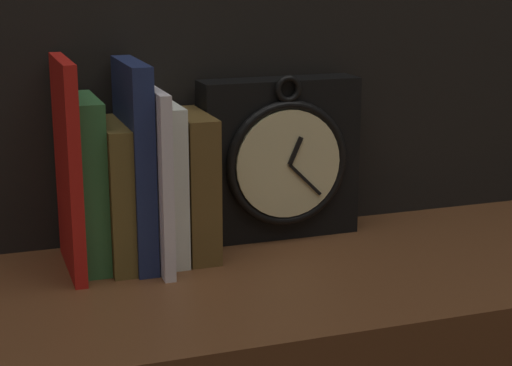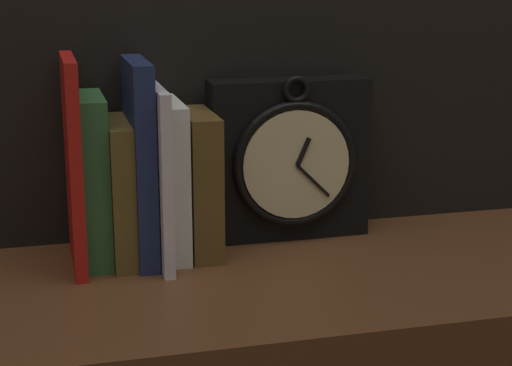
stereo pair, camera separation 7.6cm
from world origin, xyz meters
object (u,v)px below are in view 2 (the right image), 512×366
Objects in this scene: book_slot0_red at (73,163)px; book_slot6_brown at (199,183)px; book_slot3_navy at (140,161)px; book_slot4_white at (158,174)px; book_slot1_green at (93,179)px; book_slot2_brown at (119,191)px; book_slot5_white at (173,179)px; clock at (289,159)px.

book_slot6_brown is (0.16, 0.01, -0.04)m from book_slot0_red.
book_slot0_red is 1.03× the size of book_slot3_navy.
book_slot1_green is at bearing 166.52° from book_slot4_white.
book_slot6_brown is at bearing -0.71° from book_slot1_green.
book_slot1_green is (0.02, 0.01, -0.02)m from book_slot0_red.
book_slot3_navy reaches higher than book_slot1_green.
book_slot1_green is 0.13m from book_slot6_brown.
book_slot0_red is 1.46× the size of book_slot2_brown.
book_slot2_brown is at bearing 174.57° from book_slot3_navy.
book_slot0_red reaches higher than book_slot4_white.
book_slot0_red reaches higher than book_slot5_white.
book_slot6_brown reaches higher than book_slot2_brown.
book_slot0_red is 0.07m from book_slot2_brown.
book_slot2_brown is 0.70× the size of book_slot3_navy.
clock is 0.13m from book_slot6_brown.
book_slot2_brown is 0.10m from book_slot6_brown.
book_slot3_navy reaches higher than book_slot4_white.
book_slot4_white is (0.05, -0.01, 0.02)m from book_slot2_brown.
book_slot0_red reaches higher than book_slot3_navy.
book_slot4_white is at bearing -13.48° from book_slot1_green.
book_slot2_brown is 0.89× the size of book_slot5_white.
book_slot0_red is 0.13m from book_slot5_white.
book_slot6_brown is at bearing 3.81° from book_slot0_red.
book_slot6_brown is (0.13, -0.00, -0.01)m from book_slot1_green.
book_slot5_white is at bearing -178.99° from book_slot6_brown.
book_slot0_red reaches higher than book_slot1_green.
book_slot5_white is at bearing 4.58° from book_slot0_red.
book_slot5_white is (0.12, 0.01, -0.03)m from book_slot0_red.
book_slot3_navy is (-0.20, -0.04, 0.02)m from clock.
book_slot1_green is 0.03m from book_slot2_brown.
book_slot6_brown is at bearing 2.31° from book_slot2_brown.
clock is 0.87× the size of book_slot0_red.
clock is 0.26m from book_slot1_green.
book_slot5_white is at bearing 2.95° from book_slot2_brown.
book_slot5_white is (0.02, 0.02, -0.01)m from book_slot4_white.
book_slot0_red is at bearing -171.97° from clock.
book_slot1_green is 0.83× the size of book_slot3_navy.
clock is at bearing 14.30° from book_slot4_white.
clock is 0.29m from book_slot0_red.
book_slot1_green is (-0.26, -0.03, -0.00)m from clock.
book_slot1_green is at bearing 27.02° from book_slot0_red.
book_slot0_red is 1.30× the size of book_slot5_white.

